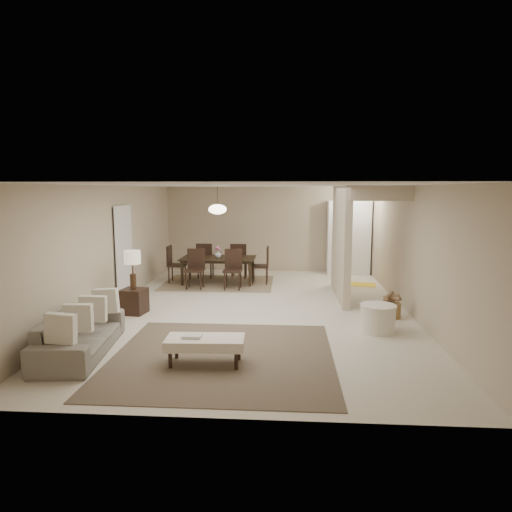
# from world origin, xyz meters

# --- Properties ---
(floor) EXTENTS (9.00, 9.00, 0.00)m
(floor) POSITION_xyz_m (0.00, 0.00, 0.00)
(floor) COLOR beige
(floor) RESTS_ON ground
(ceiling) EXTENTS (9.00, 9.00, 0.00)m
(ceiling) POSITION_xyz_m (0.00, 0.00, 2.50)
(ceiling) COLOR white
(ceiling) RESTS_ON back_wall
(back_wall) EXTENTS (6.00, 0.00, 6.00)m
(back_wall) POSITION_xyz_m (0.00, 4.50, 1.25)
(back_wall) COLOR #C7B196
(back_wall) RESTS_ON floor
(left_wall) EXTENTS (0.00, 9.00, 9.00)m
(left_wall) POSITION_xyz_m (-3.00, 0.00, 1.25)
(left_wall) COLOR #C7B196
(left_wall) RESTS_ON floor
(right_wall) EXTENTS (0.00, 9.00, 9.00)m
(right_wall) POSITION_xyz_m (3.00, 0.00, 1.25)
(right_wall) COLOR #C7B196
(right_wall) RESTS_ON floor
(partition) EXTENTS (0.15, 2.50, 2.50)m
(partition) POSITION_xyz_m (1.80, 1.25, 1.25)
(partition) COLOR #C7B196
(partition) RESTS_ON floor
(doorway) EXTENTS (0.04, 0.90, 2.04)m
(doorway) POSITION_xyz_m (-2.97, 0.60, 1.02)
(doorway) COLOR black
(doorway) RESTS_ON floor
(pantry_cabinet) EXTENTS (1.20, 0.55, 2.10)m
(pantry_cabinet) POSITION_xyz_m (2.35, 4.15, 1.05)
(pantry_cabinet) COLOR white
(pantry_cabinet) RESTS_ON floor
(flush_light) EXTENTS (0.44, 0.44, 0.05)m
(flush_light) POSITION_xyz_m (2.30, 3.20, 2.46)
(flush_light) COLOR white
(flush_light) RESTS_ON ceiling
(living_rug) EXTENTS (3.20, 3.20, 0.01)m
(living_rug) POSITION_xyz_m (-0.33, -2.71, 0.01)
(living_rug) COLOR brown
(living_rug) RESTS_ON floor
(sofa) EXTENTS (2.13, 1.02, 0.60)m
(sofa) POSITION_xyz_m (-2.45, -2.71, 0.30)
(sofa) COLOR gray
(sofa) RESTS_ON floor
(ottoman_bench) EXTENTS (1.11, 0.54, 0.39)m
(ottoman_bench) POSITION_xyz_m (-0.53, -3.01, 0.31)
(ottoman_bench) COLOR white
(ottoman_bench) RESTS_ON living_rug
(side_table) EXTENTS (0.51, 0.51, 0.49)m
(side_table) POSITION_xyz_m (-2.40, -0.48, 0.25)
(side_table) COLOR black
(side_table) RESTS_ON floor
(table_lamp) EXTENTS (0.32, 0.32, 0.76)m
(table_lamp) POSITION_xyz_m (-2.40, -0.48, 1.05)
(table_lamp) COLOR #48301F
(table_lamp) RESTS_ON side_table
(round_pouf) EXTENTS (0.61, 0.61, 0.47)m
(round_pouf) POSITION_xyz_m (2.16, -1.35, 0.24)
(round_pouf) COLOR white
(round_pouf) RESTS_ON floor
(wicker_basket) EXTENTS (0.41, 0.41, 0.29)m
(wicker_basket) POSITION_xyz_m (2.58, -0.47, 0.15)
(wicker_basket) COLOR olive
(wicker_basket) RESTS_ON floor
(dining_rug) EXTENTS (2.80, 2.10, 0.01)m
(dining_rug) POSITION_xyz_m (-1.18, 2.52, 0.01)
(dining_rug) COLOR #77664A
(dining_rug) RESTS_ON floor
(dining_table) EXTENTS (1.91, 1.07, 0.67)m
(dining_table) POSITION_xyz_m (-1.18, 2.52, 0.34)
(dining_table) COLOR black
(dining_table) RESTS_ON dining_rug
(dining_chairs) EXTENTS (2.61, 1.89, 0.97)m
(dining_chairs) POSITION_xyz_m (-1.18, 2.52, 0.49)
(dining_chairs) COLOR black
(dining_chairs) RESTS_ON dining_rug
(vase) EXTENTS (0.19, 0.19, 0.17)m
(vase) POSITION_xyz_m (-1.18, 2.52, 0.76)
(vase) COLOR white
(vase) RESTS_ON dining_table
(yellow_mat) EXTENTS (0.95, 0.66, 0.01)m
(yellow_mat) POSITION_xyz_m (2.42, 2.60, 0.01)
(yellow_mat) COLOR yellow
(yellow_mat) RESTS_ON floor
(pendant_light) EXTENTS (0.46, 0.46, 0.71)m
(pendant_light) POSITION_xyz_m (-1.18, 2.52, 1.92)
(pendant_light) COLOR #48301F
(pendant_light) RESTS_ON ceiling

